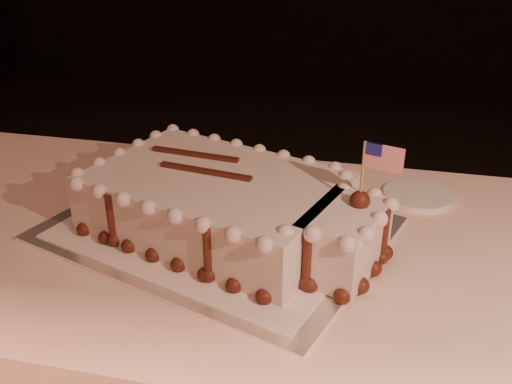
# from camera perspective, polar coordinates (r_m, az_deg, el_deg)

# --- Properties ---
(cake_board) EXTENTS (0.74, 0.64, 0.01)m
(cake_board) POSITION_cam_1_polar(r_m,az_deg,el_deg) (1.14, -3.92, -3.70)
(cake_board) COLOR white
(cake_board) RESTS_ON banquet_table
(doily) EXTENTS (0.67, 0.58, 0.00)m
(doily) POSITION_cam_1_polar(r_m,az_deg,el_deg) (1.14, -3.93, -3.49)
(doily) COLOR white
(doily) RESTS_ON cake_board
(sheet_cake) EXTENTS (0.62, 0.46, 0.24)m
(sheet_cake) POSITION_cam_1_polar(r_m,az_deg,el_deg) (1.10, -2.59, -1.37)
(sheet_cake) COLOR silver
(sheet_cake) RESTS_ON doily
(side_plate) EXTENTS (0.15, 0.15, 0.01)m
(side_plate) POSITION_cam_1_polar(r_m,az_deg,el_deg) (1.32, 15.90, -0.30)
(side_plate) COLOR white
(side_plate) RESTS_ON banquet_table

